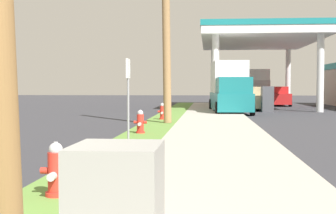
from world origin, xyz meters
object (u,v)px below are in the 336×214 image
Objects in this scene: fire_hydrant_nearest at (56,172)px; truck_teal_on_apron at (230,88)px; truck_silver_at_forecourt at (258,87)px; car_red_by_far_pump at (276,97)px; fire_hydrant_third at (162,112)px; fire_hydrant_second at (140,123)px; car_tan_by_near_pump at (255,99)px; utility_pole_midground at (166,16)px; street_sign_post at (128,85)px.

truck_teal_on_apron reaches higher than fire_hydrant_nearest.
truck_silver_at_forecourt is 15.16m from truck_teal_on_apron.
fire_hydrant_third is at bearing -112.40° from car_red_by_far_pump.
fire_hydrant_nearest is 1.00× the size of fire_hydrant_second.
truck_teal_on_apron is (-4.27, -10.80, 0.77)m from car_red_by_far_pump.
fire_hydrant_third is at bearing -106.24° from truck_silver_at_forecourt.
fire_hydrant_second is at bearing -90.87° from fire_hydrant_third.
car_tan_by_near_pump is at bearing 63.57° from truck_teal_on_apron.
car_tan_by_near_pump is 1.01× the size of car_red_by_far_pump.
fire_hydrant_nearest and fire_hydrant_second have the same top height.
car_tan_by_near_pump is 0.70× the size of truck_teal_on_apron.
fire_hydrant_nearest is at bearing -99.88° from truck_silver_at_forecourt.
truck_silver_at_forecourt is at bearing 73.76° from fire_hydrant_third.
utility_pole_midground is at bearing 88.49° from fire_hydrant_nearest.
truck_silver_at_forecourt is (6.20, 24.46, -2.98)m from utility_pole_midground.
utility_pole_midground is 4.02× the size of street_sign_post.
car_red_by_far_pump is (7.70, 24.81, 0.28)m from fire_hydrant_second.
fire_hydrant_nearest is at bearing -93.28° from street_sign_post.
truck_silver_at_forecourt is at bearing 77.03° from fire_hydrant_second.
car_tan_by_near_pump is 0.70× the size of truck_silver_at_forecourt.
fire_hydrant_third is 0.17× the size of car_red_by_far_pump.
street_sign_post is 18.62m from truck_teal_on_apron.
street_sign_post is (0.35, -4.35, 1.19)m from fire_hydrant_second.
utility_pole_midground is at bearing 84.23° from fire_hydrant_second.
truck_silver_at_forecourt is at bearing 77.80° from truck_teal_on_apron.
utility_pole_midground is 1.89× the size of car_red_by_far_pump.
fire_hydrant_third is (0.00, 15.13, 0.00)m from fire_hydrant_nearest.
car_red_by_far_pump is at bearing 71.24° from car_tan_by_near_pump.
car_red_by_far_pump is (7.36, 29.16, -0.91)m from street_sign_post.
street_sign_post is 0.33× the size of truck_teal_on_apron.
fire_hydrant_second is at bearing -106.65° from car_tan_by_near_pump.
car_tan_by_near_pump is at bearing 78.87° from fire_hydrant_nearest.
utility_pole_midground is 1.31× the size of truck_teal_on_apron.
truck_silver_at_forecourt reaches higher than fire_hydrant_second.
fire_hydrant_third is at bearing 89.99° from fire_hydrant_nearest.
car_red_by_far_pump is (7.61, 18.46, 0.28)m from fire_hydrant_third.
utility_pole_midground is (0.34, -2.00, 4.02)m from fire_hydrant_third.
fire_hydrant_second is at bearing -95.77° from utility_pole_midground.
fire_hydrant_second is (-0.09, 8.77, 0.00)m from fire_hydrant_nearest.
street_sign_post is 30.09m from car_red_by_far_pump.
fire_hydrant_nearest is 27.10m from car_tan_by_near_pump.
car_tan_by_near_pump is (4.98, 22.16, -0.91)m from street_sign_post.
truck_teal_on_apron reaches higher than car_red_by_far_pump.
car_tan_by_near_pump reaches higher than fire_hydrant_second.
fire_hydrant_second is 0.09× the size of utility_pole_midground.
street_sign_post is at bearing -100.74° from truck_silver_at_forecourt.
street_sign_post is (-0.09, -8.71, -2.83)m from utility_pole_midground.
fire_hydrant_second is 5.95m from utility_pole_midground.
car_tan_by_near_pump is 11.12m from truck_silver_at_forecourt.
truck_teal_on_apron is at bearing 76.22° from fire_hydrant_second.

